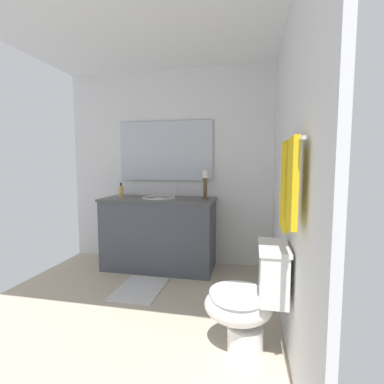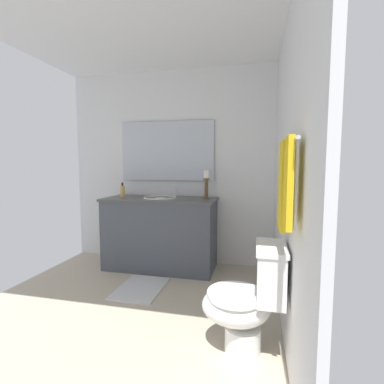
# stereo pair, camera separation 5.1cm
# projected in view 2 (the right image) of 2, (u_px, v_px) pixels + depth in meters

# --- Properties ---
(floor) EXTENTS (2.58, 2.67, 0.02)m
(floor) POSITION_uv_depth(u_px,v_px,m) (128.00, 307.00, 2.55)
(floor) COLOR beige
(floor) RESTS_ON ground
(wall_back) EXTENTS (2.58, 0.04, 2.45)m
(wall_back) POSITION_uv_depth(u_px,v_px,m) (289.00, 170.00, 2.13)
(wall_back) COLOR white
(wall_back) RESTS_ON ground
(wall_left) EXTENTS (0.04, 2.67, 2.45)m
(wall_left) POSITION_uv_depth(u_px,v_px,m) (170.00, 168.00, 3.68)
(wall_left) COLOR white
(wall_left) RESTS_ON ground
(ceiling) EXTENTS (2.58, 2.67, 0.02)m
(ceiling) POSITION_uv_depth(u_px,v_px,m) (122.00, 18.00, 2.31)
(ceiling) COLOR white
(vanity_cabinet) EXTENTS (0.58, 1.35, 0.86)m
(vanity_cabinet) POSITION_uv_depth(u_px,v_px,m) (160.00, 233.00, 3.45)
(vanity_cabinet) COLOR #474C56
(vanity_cabinet) RESTS_ON ground
(sink_basin) EXTENTS (0.40, 0.40, 0.24)m
(sink_basin) POSITION_uv_depth(u_px,v_px,m) (160.00, 201.00, 3.41)
(sink_basin) COLOR white
(sink_basin) RESTS_ON vanity_cabinet
(mirror) EXTENTS (0.02, 1.22, 0.75)m
(mirror) POSITION_uv_depth(u_px,v_px,m) (167.00, 151.00, 3.62)
(mirror) COLOR silver
(candle_holder_tall) EXTENTS (0.09, 0.09, 0.33)m
(candle_holder_tall) POSITION_uv_depth(u_px,v_px,m) (206.00, 184.00, 3.31)
(candle_holder_tall) COLOR brown
(candle_holder_tall) RESTS_ON vanity_cabinet
(soap_bottle) EXTENTS (0.06, 0.06, 0.18)m
(soap_bottle) POSITION_uv_depth(u_px,v_px,m) (123.00, 191.00, 3.50)
(soap_bottle) COLOR #E5B259
(soap_bottle) RESTS_ON vanity_cabinet
(toilet) EXTENTS (0.39, 0.54, 0.75)m
(toilet) POSITION_uv_depth(u_px,v_px,m) (246.00, 300.00, 1.87)
(toilet) COLOR white
(toilet) RESTS_ON ground
(towel_bar) EXTENTS (0.66, 0.02, 0.02)m
(towel_bar) POSITION_uv_depth(u_px,v_px,m) (290.00, 143.00, 1.52)
(towel_bar) COLOR silver
(towel_near_vanity) EXTENTS (0.24, 0.03, 0.53)m
(towel_near_vanity) POSITION_uv_depth(u_px,v_px,m) (282.00, 186.00, 1.71)
(towel_near_vanity) COLOR yellow
(towel_near_vanity) RESTS_ON towel_bar
(towel_center) EXTENTS (0.19, 0.03, 0.45)m
(towel_center) POSITION_uv_depth(u_px,v_px,m) (288.00, 183.00, 1.38)
(towel_center) COLOR yellow
(towel_center) RESTS_ON towel_bar
(bath_mat) EXTENTS (0.60, 0.44, 0.02)m
(bath_mat) POSITION_uv_depth(u_px,v_px,m) (140.00, 288.00, 2.88)
(bath_mat) COLOR silver
(bath_mat) RESTS_ON ground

